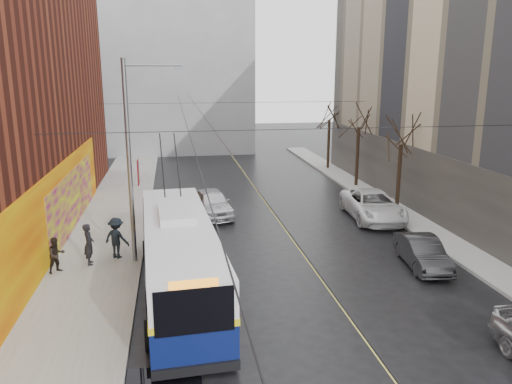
# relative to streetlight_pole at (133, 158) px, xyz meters

# --- Properties ---
(ground) EXTENTS (140.00, 140.00, 0.00)m
(ground) POSITION_rel_streetlight_pole_xyz_m (6.14, -10.00, -4.85)
(ground) COLOR black
(ground) RESTS_ON ground
(sidewalk_left) EXTENTS (4.00, 60.00, 0.15)m
(sidewalk_left) POSITION_rel_streetlight_pole_xyz_m (-1.86, 2.00, -4.77)
(sidewalk_left) COLOR gray
(sidewalk_left) RESTS_ON ground
(sidewalk_right) EXTENTS (2.00, 60.00, 0.15)m
(sidewalk_right) POSITION_rel_streetlight_pole_xyz_m (15.14, 2.00, -4.77)
(sidewalk_right) COLOR gray
(sidewalk_right) RESTS_ON ground
(lane_line) EXTENTS (0.12, 50.00, 0.01)m
(lane_line) POSITION_rel_streetlight_pole_xyz_m (7.64, 4.00, -4.84)
(lane_line) COLOR #BFB74C
(lane_line) RESTS_ON ground
(building_far) EXTENTS (20.50, 12.10, 18.00)m
(building_far) POSITION_rel_streetlight_pole_xyz_m (0.14, 34.99, 4.17)
(building_far) COLOR gray
(building_far) RESTS_ON ground
(streetlight_pole) EXTENTS (2.65, 0.60, 9.00)m
(streetlight_pole) POSITION_rel_streetlight_pole_xyz_m (0.00, 0.00, 0.00)
(streetlight_pole) COLOR slate
(streetlight_pole) RESTS_ON ground
(catenary_wires) EXTENTS (18.00, 60.00, 0.22)m
(catenary_wires) POSITION_rel_streetlight_pole_xyz_m (3.60, 4.77, 1.40)
(catenary_wires) COLOR black
(tree_near) EXTENTS (3.20, 3.20, 6.40)m
(tree_near) POSITION_rel_streetlight_pole_xyz_m (15.14, 6.00, 0.13)
(tree_near) COLOR black
(tree_near) RESTS_ON ground
(tree_mid) EXTENTS (3.20, 3.20, 6.68)m
(tree_mid) POSITION_rel_streetlight_pole_xyz_m (15.14, 13.00, 0.41)
(tree_mid) COLOR black
(tree_mid) RESTS_ON ground
(tree_far) EXTENTS (3.20, 3.20, 6.57)m
(tree_far) POSITION_rel_streetlight_pole_xyz_m (15.14, 20.00, 0.30)
(tree_far) COLOR black
(tree_far) RESTS_ON ground
(pigeons_flying) EXTENTS (3.34, 2.36, 1.31)m
(pigeons_flying) POSITION_rel_streetlight_pole_xyz_m (3.71, -0.73, 2.18)
(pigeons_flying) COLOR slate
(trolleybus) EXTENTS (3.28, 11.90, 5.58)m
(trolleybus) POSITION_rel_streetlight_pole_xyz_m (1.79, -3.45, -3.29)
(trolleybus) COLOR #091349
(trolleybus) RESTS_ON ground
(parked_car_b) EXTENTS (1.92, 4.19, 1.33)m
(parked_car_b) POSITION_rel_streetlight_pole_xyz_m (12.43, -2.41, -4.18)
(parked_car_b) COLOR #2B2C2E
(parked_car_b) RESTS_ON ground
(parked_car_c) EXTENTS (3.09, 6.02, 1.63)m
(parked_car_c) POSITION_rel_streetlight_pole_xyz_m (13.14, 4.99, -4.03)
(parked_car_c) COLOR white
(parked_car_c) RESTS_ON ground
(following_car) EXTENTS (2.57, 4.91, 1.59)m
(following_car) POSITION_rel_streetlight_pole_xyz_m (3.88, 7.14, -4.05)
(following_car) COLOR silver
(following_car) RESTS_ON ground
(pedestrian_a) EXTENTS (0.54, 0.73, 1.85)m
(pedestrian_a) POSITION_rel_streetlight_pole_xyz_m (-2.09, -0.06, -3.77)
(pedestrian_a) COLOR black
(pedestrian_a) RESTS_ON sidewalk_left
(pedestrian_b) EXTENTS (0.94, 0.92, 1.53)m
(pedestrian_b) POSITION_rel_streetlight_pole_xyz_m (-3.32, -0.79, -3.93)
(pedestrian_b) COLOR black
(pedestrian_b) RESTS_ON sidewalk_left
(pedestrian_c) EXTENTS (1.41, 1.20, 1.89)m
(pedestrian_c) POSITION_rel_streetlight_pole_xyz_m (-0.98, 0.55, -3.75)
(pedestrian_c) COLOR black
(pedestrian_c) RESTS_ON sidewalk_left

